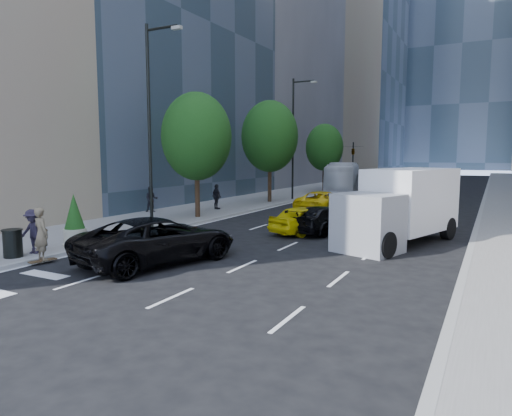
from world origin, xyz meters
The scene contains 25 objects.
ground centered at (0.00, 0.00, 0.00)m, with size 160.00×160.00×0.00m, color black.
sidewalk_left centered at (-9.00, 30.00, 0.07)m, with size 6.00×120.00×0.15m, color slate.
sidewalk_right centered at (10.00, 30.00, 0.07)m, with size 4.00×120.00×0.15m, color slate.
tower_left_mid centered at (-22.00, 42.00, 22.50)m, with size 20.00×24.00×45.00m, color #5F5E63.
tower_left_end centered at (-22.00, 92.00, 30.00)m, with size 20.00×28.00×60.00m, color #2E3D48.
lamp_near centered at (-6.32, 4.00, 5.81)m, with size 2.13×0.22×10.00m.
lamp_far centered at (-6.32, 22.00, 5.81)m, with size 2.13×0.22×10.00m.
tree_near centered at (-7.20, 9.00, 4.97)m, with size 4.20×4.20×7.46m.
tree_mid centered at (-7.20, 19.00, 5.32)m, with size 4.50×4.50×7.99m.
tree_far centered at (-7.20, 32.00, 4.62)m, with size 3.90×3.90×6.92m.
traffic_signal centered at (-6.40, 40.00, 4.23)m, with size 2.48×0.53×5.20m.
skateboarder centered at (-5.60, -3.00, 0.96)m, with size 0.70×0.46×1.92m, color brown.
black_sedan_lincoln centered at (-2.00, -0.92, 0.84)m, with size 2.79×6.04×1.68m, color black.
black_sedan_mercedes centered at (1.20, 8.00, 0.67)m, with size 1.88×4.63×1.34m, color black.
taxi_a centered at (0.50, 7.41, 0.71)m, with size 1.67×4.15×1.41m, color yellow.
taxi_b centered at (3.90, 14.00, 0.75)m, with size 1.60×4.58×1.51m, color yellow.
taxi_c centered at (-1.69, 15.93, 0.71)m, with size 2.35×5.09×1.42m, color #E0BA0B.
taxi_d centered at (4.20, 20.50, 0.72)m, with size 2.01×4.94×1.43m, color yellow.
city_bus centered at (-4.80, 30.82, 1.56)m, with size 2.62×11.18×3.12m, color silver.
box_truck centered at (5.10, 6.85, 1.67)m, with size 4.46×7.27×3.28m.
pedestrian_a centered at (-11.20, 9.48, 0.99)m, with size 0.82×0.64×1.69m, color black.
pedestrian_b centered at (-8.20, 12.72, 1.02)m, with size 1.02×0.42×1.74m, color black.
pedestrian_c centered at (-6.80, -2.45, 1.00)m, with size 1.10×0.63×1.70m, color black.
trash_can centered at (-6.91, -3.23, 0.65)m, with size 0.66×0.66×1.00m, color black.
planter_shrub centered at (-6.60, -0.67, 1.18)m, with size 0.91×0.91×2.18m.
Camera 1 is at (8.72, -13.70, 3.94)m, focal length 32.00 mm.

